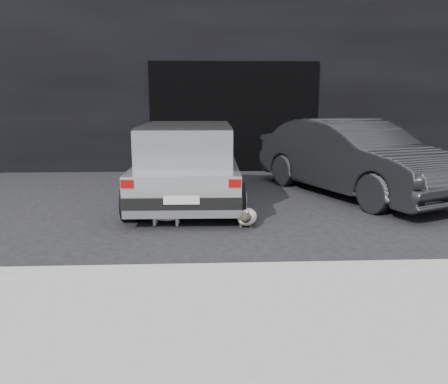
{
  "coord_description": "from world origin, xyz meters",
  "views": [
    {
      "loc": [
        0.26,
        -6.59,
        1.72
      ],
      "look_at": [
        0.53,
        -0.86,
        0.5
      ],
      "focal_mm": 35.0,
      "sensor_mm": 36.0,
      "label": 1
    }
  ],
  "objects_px": {
    "silver_hatchback": "(188,160)",
    "cat_siamese": "(247,217)",
    "cat_white": "(169,212)",
    "second_car": "(353,158)"
  },
  "relations": [
    {
      "from": "cat_white",
      "to": "silver_hatchback",
      "type": "bearing_deg",
      "value": 174.94
    },
    {
      "from": "second_car",
      "to": "cat_siamese",
      "type": "relative_size",
      "value": 5.12
    },
    {
      "from": "cat_white",
      "to": "cat_siamese",
      "type": "bearing_deg",
      "value": 87.57
    },
    {
      "from": "cat_siamese",
      "to": "silver_hatchback",
      "type": "bearing_deg",
      "value": -50.91
    },
    {
      "from": "silver_hatchback",
      "to": "second_car",
      "type": "xyz_separation_m",
      "value": [
        2.98,
        0.43,
        -0.03
      ]
    },
    {
      "from": "second_car",
      "to": "cat_white",
      "type": "xyz_separation_m",
      "value": [
        -3.2,
        -1.81,
        -0.51
      ]
    },
    {
      "from": "cat_siamese",
      "to": "cat_white",
      "type": "bearing_deg",
      "value": 2.82
    },
    {
      "from": "silver_hatchback",
      "to": "cat_siamese",
      "type": "bearing_deg",
      "value": -59.46
    },
    {
      "from": "silver_hatchback",
      "to": "cat_white",
      "type": "height_order",
      "value": "silver_hatchback"
    },
    {
      "from": "cat_siamese",
      "to": "cat_white",
      "type": "distance_m",
      "value": 1.09
    }
  ]
}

